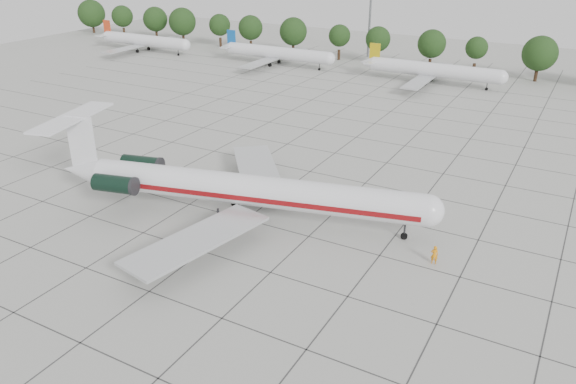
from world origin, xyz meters
name	(u,v)px	position (x,y,z in m)	size (l,w,h in m)	color
ground	(309,236)	(0.00, 0.00, 0.00)	(260.00, 260.00, 0.00)	#ABABA4
apron_joints	(362,186)	(0.00, 15.00, 0.01)	(170.00, 170.00, 0.02)	#383838
main_airliner	(232,188)	(-9.58, -0.21, 3.69)	(43.97, 34.00, 10.44)	silver
ground_crew	(434,255)	(13.13, 1.17, 0.98)	(0.71, 0.47, 1.96)	orange
bg_airliner_a	(144,41)	(-85.37, 69.16, 2.91)	(28.24, 27.20, 7.40)	silver
bg_airliner_b	(277,53)	(-45.39, 71.67, 2.91)	(28.24, 27.20, 7.40)	silver
bg_airliner_c	(433,70)	(-7.33, 71.81, 2.91)	(28.24, 27.20, 7.40)	silver
tree_line	(432,44)	(-11.68, 85.00, 5.98)	(249.86, 8.44, 10.22)	#332114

